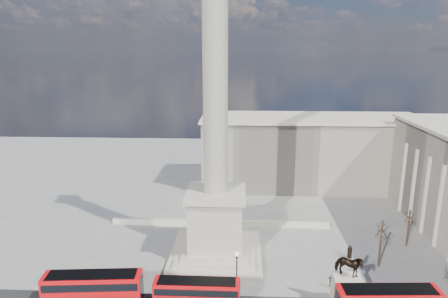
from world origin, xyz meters
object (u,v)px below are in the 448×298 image
object	(u,v)px
equestrian_statue	(347,288)
pedestrian_standing	(348,288)
red_bus_a	(94,291)
victorian_lamp	(237,272)
pedestrian_crossing	(331,281)
pedestrian_walking	(392,297)
nelsons_column	(216,178)
red_bus_b	(198,295)

from	to	relation	value
equestrian_statue	pedestrian_standing	size ratio (longest dim) A/B	5.33
red_bus_a	pedestrian_standing	size ratio (longest dim) A/B	7.35
victorian_lamp	pedestrian_crossing	distance (m)	13.72
pedestrian_walking	pedestrian_crossing	xyz separation A→B (m)	(-7.04, 3.17, 0.14)
nelsons_column	pedestrian_walking	bearing A→B (deg)	-25.46
nelsons_column	pedestrian_walking	xyz separation A→B (m)	(23.32, -11.10, -12.09)
equestrian_statue	pedestrian_crossing	world-z (taller)	equestrian_statue
victorian_lamp	red_bus_b	bearing A→B (deg)	-152.86
red_bus_a	equestrian_statue	world-z (taller)	equestrian_statue
red_bus_a	pedestrian_crossing	xyz separation A→B (m)	(30.60, 6.06, -1.59)
nelsons_column	pedestrian_crossing	distance (m)	21.70
pedestrian_crossing	pedestrian_standing	bearing A→B (deg)	-169.95
nelsons_column	equestrian_statue	xyz separation A→B (m)	(16.97, -12.82, -9.82)
victorian_lamp	pedestrian_standing	distance (m)	15.34
equestrian_statue	pedestrian_walking	world-z (taller)	equestrian_statue
nelsons_column	pedestrian_standing	bearing A→B (deg)	-26.88
nelsons_column	pedestrian_standing	distance (m)	23.74
pedestrian_walking	pedestrian_standing	distance (m)	5.42
equestrian_statue	pedestrian_walking	distance (m)	6.96
red_bus_b	pedestrian_crossing	world-z (taller)	red_bus_b
pedestrian_walking	pedestrian_crossing	distance (m)	7.72
red_bus_a	pedestrian_standing	distance (m)	32.93
pedestrian_standing	pedestrian_crossing	distance (m)	2.34
pedestrian_walking	victorian_lamp	bearing A→B (deg)	-169.36
red_bus_b	equestrian_statue	bearing A→B (deg)	3.72
nelsons_column	victorian_lamp	world-z (taller)	nelsons_column
pedestrian_standing	pedestrian_crossing	world-z (taller)	pedestrian_crossing
equestrian_statue	pedestrian_walking	xyz separation A→B (m)	(6.34, 1.72, -2.27)
red_bus_b	victorian_lamp	distance (m)	5.68
pedestrian_walking	red_bus_b	bearing A→B (deg)	-163.89
red_bus_b	pedestrian_walking	world-z (taller)	red_bus_b
nelsons_column	pedestrian_crossing	world-z (taller)	nelsons_column
red_bus_b	red_bus_a	bearing A→B (deg)	-179.26
red_bus_a	victorian_lamp	size ratio (longest dim) A/B	1.76
red_bus_a	pedestrian_crossing	world-z (taller)	red_bus_a
pedestrian_crossing	victorian_lamp	bearing A→B (deg)	59.27
equestrian_statue	pedestrian_crossing	size ratio (longest dim) A/B	4.60
red_bus_a	pedestrian_walking	distance (m)	37.78
nelsons_column	equestrian_statue	world-z (taller)	nelsons_column
victorian_lamp	pedestrian_standing	xyz separation A→B (m)	(14.83, 2.22, -3.25)
red_bus_a	victorian_lamp	xyz separation A→B (m)	(17.71, 2.54, 1.52)
equestrian_statue	pedestrian_crossing	xyz separation A→B (m)	(-0.69, 4.89, -2.14)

